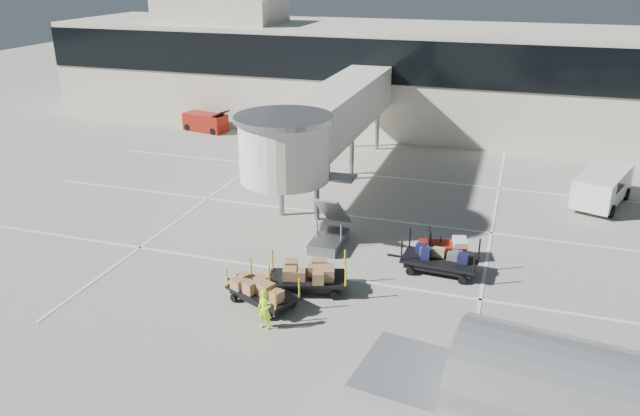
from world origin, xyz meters
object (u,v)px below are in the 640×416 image
Objects in this scene: box_cart_far at (264,292)px; minivan at (603,184)px; belt_loader at (206,122)px; box_cart_near at (305,276)px; suitcase_cart at (439,260)px; ground_worker at (265,310)px; baggage_tug at (443,248)px.

minivan is at bearing 73.52° from box_cart_far.
box_cart_near is at bearing -41.96° from belt_loader.
box_cart_far is at bearing -111.17° from minivan.
ground_worker is (-5.53, -6.63, 0.24)m from suitcase_cart.
belt_loader is at bearing 127.49° from baggage_tug.
baggage_tug is 1.41m from suitcase_cart.
suitcase_cart is at bearing -104.78° from minivan.
box_cart_near is 0.74× the size of minivan.
baggage_tug and box_cart_far have the same top height.
ground_worker is at bearing -107.01° from minivan.
box_cart_far is at bearing -142.56° from box_cart_near.
box_cart_far is 0.66× the size of minivan.
suitcase_cart is 2.53× the size of ground_worker.
belt_loader reaches higher than ground_worker.
box_cart_near is (-5.11, -4.79, 0.12)m from baggage_tug.
minivan reaches higher than baggage_tug.
ground_worker is at bearing -126.30° from suitcase_cart.
baggage_tug is 0.65× the size of box_cart_far.
baggage_tug is 27.60m from belt_loader.
box_cart_near is at bearing -111.66° from minivan.
box_cart_far is 21.35m from minivan.
ground_worker is 0.40× the size of belt_loader.
ground_worker is 0.29× the size of minivan.
ground_worker reaches higher than box_cart_near.
baggage_tug is 0.57× the size of suitcase_cart.
belt_loader reaches higher than baggage_tug.
minivan is (7.61, 11.25, 0.59)m from suitcase_cart.
baggage_tug is 7.01m from box_cart_near.
box_cart_near is 1.12× the size of box_cart_far.
minivan is at bearing 32.16° from box_cart_near.
box_cart_near is 2.51× the size of ground_worker.
ground_worker is at bearing -42.61° from box_cart_far.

